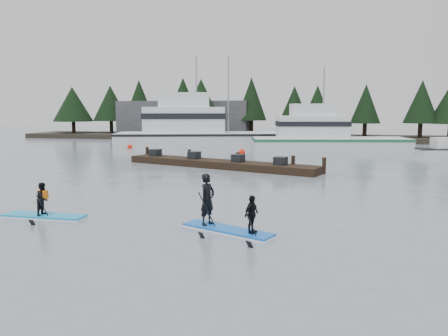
% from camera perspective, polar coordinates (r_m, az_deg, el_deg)
% --- Properties ---
extents(ground, '(160.00, 160.00, 0.00)m').
position_cam_1_polar(ground, '(15.21, -5.02, -7.06)').
color(ground, slate).
rests_on(ground, ground).
extents(far_shore, '(70.00, 8.00, 0.60)m').
position_cam_1_polar(far_shore, '(56.30, 8.10, 3.95)').
color(far_shore, '#2D281E').
rests_on(far_shore, ground).
extents(treeline, '(60.00, 4.00, 8.00)m').
position_cam_1_polar(treeline, '(56.31, 8.10, 3.65)').
color(treeline, black).
rests_on(treeline, ground).
extents(waterfront_building, '(18.00, 6.00, 5.00)m').
position_cam_1_polar(waterfront_building, '(60.90, -5.02, 6.35)').
color(waterfront_building, '#4C4C51').
rests_on(waterfront_building, ground).
extents(fishing_boat_large, '(19.65, 10.14, 10.54)m').
position_cam_1_polar(fishing_boat_large, '(47.26, -3.14, 3.95)').
color(fishing_boat_large, silver).
rests_on(fishing_boat_large, ground).
extents(fishing_boat_medium, '(15.21, 7.18, 8.70)m').
position_cam_1_polar(fishing_boat_medium, '(43.23, 13.10, 3.16)').
color(fishing_boat_medium, silver).
rests_on(fishing_boat_medium, ground).
extents(floating_dock, '(13.87, 6.28, 0.47)m').
position_cam_1_polar(floating_dock, '(29.23, -0.70, 0.54)').
color(floating_dock, black).
rests_on(floating_dock, ground).
extents(buoy_b, '(0.57, 0.57, 0.57)m').
position_cam_1_polar(buoy_b, '(38.03, 2.34, 1.83)').
color(buoy_b, red).
rests_on(buoy_b, ground).
extents(buoy_a, '(0.50, 0.50, 0.50)m').
position_cam_1_polar(buoy_a, '(44.76, -12.21, 2.54)').
color(buoy_a, red).
rests_on(buoy_a, ground).
extents(paddleboard_solo, '(3.03, 1.03, 1.78)m').
position_cam_1_polar(paddleboard_solo, '(16.95, -22.49, -4.65)').
color(paddleboard_solo, '#1690CF').
rests_on(paddleboard_solo, ground).
extents(paddleboard_duo, '(3.18, 1.99, 2.30)m').
position_cam_1_polar(paddleboard_duo, '(13.93, -0.03, -5.73)').
color(paddleboard_duo, blue).
rests_on(paddleboard_duo, ground).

